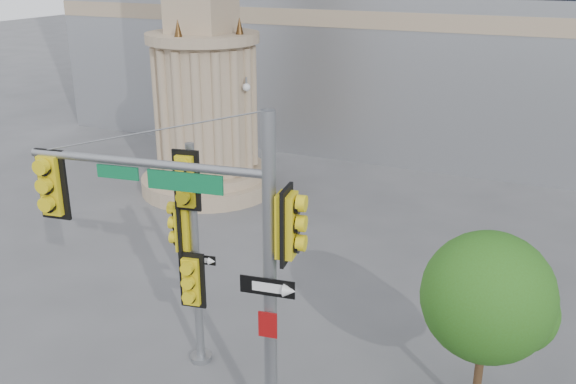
% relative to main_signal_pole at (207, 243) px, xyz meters
% --- Properties ---
extents(monument, '(4.40, 4.40, 16.60)m').
position_rel_main_signal_pole_xyz_m(monument, '(-6.12, 9.84, 2.19)').
color(monument, tan).
rests_on(monument, ground).
extents(main_signal_pole, '(4.16, 0.96, 5.37)m').
position_rel_main_signal_pole_xyz_m(main_signal_pole, '(0.00, 0.00, 0.00)').
color(main_signal_pole, slate).
rests_on(main_signal_pole, ground).
extents(secondary_signal_pole, '(0.78, 0.57, 4.31)m').
position_rel_main_signal_pole_xyz_m(secondary_signal_pole, '(-1.26, 1.42, -0.80)').
color(secondary_signal_pole, slate).
rests_on(secondary_signal_pole, ground).
extents(street_tree, '(2.14, 2.09, 3.33)m').
position_rel_main_signal_pole_xyz_m(street_tree, '(3.84, 2.06, -1.13)').
color(street_tree, tan).
rests_on(street_tree, ground).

